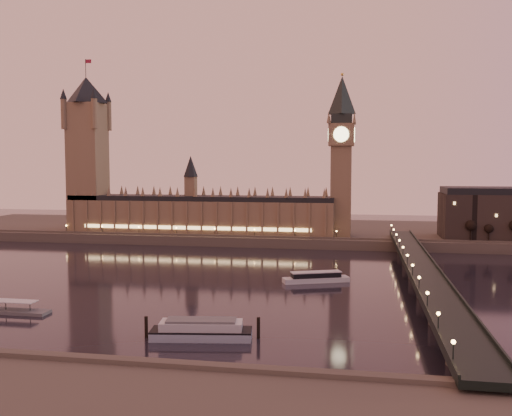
% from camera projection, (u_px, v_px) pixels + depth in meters
% --- Properties ---
extents(ground, '(700.00, 700.00, 0.00)m').
position_uv_depth(ground, '(212.00, 280.00, 259.04)').
color(ground, black).
rests_on(ground, ground).
extents(far_embankment, '(560.00, 130.00, 6.00)m').
position_uv_depth(far_embankment, '(309.00, 232.00, 415.41)').
color(far_embankment, '#423D35').
rests_on(far_embankment, ground).
extents(palace_of_westminster, '(180.00, 26.62, 52.00)m').
position_uv_depth(palace_of_westminster, '(199.00, 210.00, 383.14)').
color(palace_of_westminster, brown).
rests_on(palace_of_westminster, ground).
extents(victoria_tower, '(31.68, 31.68, 118.00)m').
position_uv_depth(victoria_tower, '(87.00, 145.00, 393.78)').
color(victoria_tower, brown).
rests_on(victoria_tower, ground).
extents(big_ben, '(17.68, 17.68, 104.00)m').
position_uv_depth(big_ben, '(341.00, 146.00, 363.23)').
color(big_ben, brown).
rests_on(big_ben, ground).
extents(westminster_bridge, '(13.20, 260.00, 15.30)m').
position_uv_depth(westminster_bridge, '(421.00, 275.00, 242.45)').
color(westminster_bridge, black).
rests_on(westminster_bridge, ground).
extents(bare_tree_0, '(5.74, 5.74, 11.68)m').
position_uv_depth(bare_tree_0, '(467.00, 227.00, 341.96)').
color(bare_tree_0, black).
rests_on(bare_tree_0, ground).
extents(bare_tree_1, '(5.74, 5.74, 11.68)m').
position_uv_depth(bare_tree_1, '(491.00, 228.00, 339.53)').
color(bare_tree_1, black).
rests_on(bare_tree_1, ground).
extents(cruise_boat_a, '(30.01, 16.97, 4.76)m').
position_uv_depth(cruise_boat_a, '(316.00, 277.00, 254.21)').
color(cruise_boat_a, silver).
rests_on(cruise_boat_a, ground).
extents(moored_barge, '(34.86, 12.95, 6.46)m').
position_uv_depth(moored_barge, '(201.00, 330.00, 171.91)').
color(moored_barge, '#93A7BB').
rests_on(moored_barge, ground).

